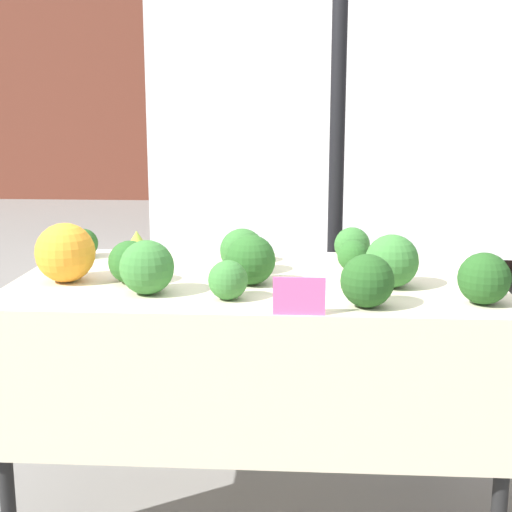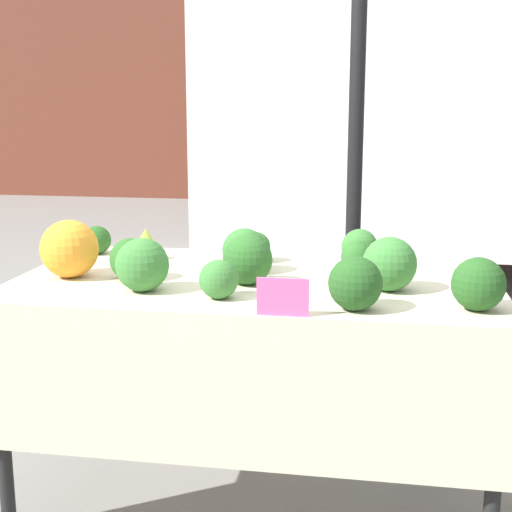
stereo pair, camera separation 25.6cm
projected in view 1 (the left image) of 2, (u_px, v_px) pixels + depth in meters
name	position (u px, v px, depth m)	size (l,w,h in m)	color
ground_plane	(256.00, 493.00, 2.76)	(40.00, 40.00, 0.00)	gray
building_facade	(292.00, 23.00, 10.96)	(16.00, 0.60, 5.45)	brown
tent_pole	(336.00, 179.00, 3.30)	(0.07, 0.07, 2.28)	black
parked_truck	(427.00, 131.00, 6.11)	(4.75, 2.06, 2.33)	white
market_table	(255.00, 311.00, 2.54)	(1.72, 0.95, 0.86)	beige
orange_cauliflower	(65.00, 253.00, 2.50)	(0.21, 0.21, 0.21)	orange
romanesco_head	(137.00, 246.00, 2.82)	(0.16, 0.16, 0.13)	#93B238
broccoli_head_0	(242.00, 251.00, 2.64)	(0.17, 0.17, 0.17)	#336B2D
broccoli_head_1	(147.00, 267.00, 2.34)	(0.18, 0.18, 0.18)	#387533
broccoli_head_2	(353.00, 256.00, 2.67)	(0.12, 0.12, 0.12)	#285B23
broccoli_head_3	(248.00, 247.00, 2.83)	(0.12, 0.12, 0.12)	#2D6628
broccoli_head_4	(228.00, 280.00, 2.28)	(0.13, 0.13, 0.13)	#387533
broccoli_head_5	(367.00, 281.00, 2.18)	(0.17, 0.17, 0.17)	#23511E
broccoli_head_6	(352.00, 245.00, 2.82)	(0.14, 0.14, 0.14)	#336B2D
broccoli_head_7	(83.00, 243.00, 2.91)	(0.12, 0.12, 0.12)	#23511E
broccoli_head_8	(484.00, 279.00, 2.22)	(0.16, 0.16, 0.16)	#23511E
broccoli_head_9	(130.00, 262.00, 2.49)	(0.15, 0.15, 0.15)	#285B23
broccoli_head_10	(250.00, 260.00, 2.46)	(0.17, 0.17, 0.17)	#285B23
broccoli_head_11	(392.00, 261.00, 2.43)	(0.18, 0.18, 0.18)	#387533
price_sign	(299.00, 296.00, 2.11)	(0.16, 0.01, 0.12)	#F45B9E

